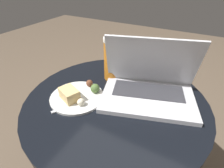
# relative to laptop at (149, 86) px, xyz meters

# --- Properties ---
(table) EXTENTS (0.71, 0.71, 0.57)m
(table) POSITION_rel_laptop_xyz_m (-0.10, -0.08, -0.21)
(table) COLOR #9E9EA3
(table) RESTS_ON ground_plane
(laptop) EXTENTS (0.41, 0.33, 0.23)m
(laptop) POSITION_rel_laptop_xyz_m (0.00, 0.00, 0.00)
(laptop) COLOR silver
(laptop) RESTS_ON table
(beer_glass) EXTENTS (0.07, 0.07, 0.19)m
(beer_glass) POSITION_rel_laptop_xyz_m (-0.19, 0.05, 0.05)
(beer_glass) COLOR #C6701E
(beer_glass) RESTS_ON table
(snack_plate) EXTENTS (0.21, 0.21, 0.05)m
(snack_plate) POSITION_rel_laptop_xyz_m (-0.24, -0.15, -0.03)
(snack_plate) COLOR silver
(snack_plate) RESTS_ON table
(fork) EXTENTS (0.11, 0.17, 0.00)m
(fork) POSITION_rel_laptop_xyz_m (-0.21, -0.17, -0.05)
(fork) COLOR #B2B2B7
(fork) RESTS_ON table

